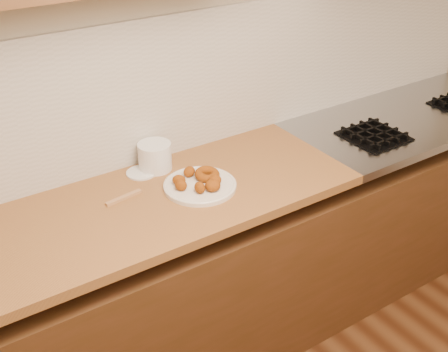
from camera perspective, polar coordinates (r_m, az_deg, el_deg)
The scene contains 13 objects.
wall_back at distance 2.33m, azimuth -4.76°, elevation 12.68°, with size 4.00×0.02×2.70m, color tan.
base_cabinet at distance 2.57m, azimuth -0.42°, elevation -10.07°, with size 3.60×0.60×0.77m, color #4F2B18.
butcher_block at distance 2.06m, azimuth -15.88°, elevation -5.69°, with size 2.30×0.62×0.04m, color olive.
stovetop at distance 3.00m, azimuth 18.42°, elevation 5.66°, with size 1.30×0.62×0.04m, color #9EA0A5.
backsplash at distance 2.37m, azimuth -4.47°, elevation 9.16°, with size 3.60×0.02×0.60m, color beige.
burner_grates at distance 2.92m, azimuth 19.38°, elevation 5.54°, with size 0.91×0.26×0.03m.
donut_plate at distance 2.20m, azimuth -2.46°, elevation -0.99°, with size 0.29×0.29×0.02m, color silver.
ring_donut at distance 2.23m, azimuth -1.73°, elevation 0.17°, with size 0.10×0.10×0.03m, color #8A3F00.
fried_dough_chunks at distance 2.17m, azimuth -2.63°, elevation -0.59°, with size 0.20×0.21×0.05m.
plastic_tub at distance 2.33m, azimuth -7.03°, elevation 2.00°, with size 0.14×0.14×0.11m, color white.
tub_lid at distance 2.32m, azimuth -8.40°, elevation 0.34°, with size 0.12×0.12×0.01m, color silver.
brass_jar_lid at distance 2.41m, azimuth -6.19°, elevation 1.64°, with size 0.06×0.06×0.01m, color #9F6916.
wooden_utensil at distance 2.17m, azimuth -10.16°, elevation -2.18°, with size 0.15×0.02×0.01m, color #AB794A.
Camera 1 is at (-1.06, 0.04, 2.05)m, focal length 45.00 mm.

